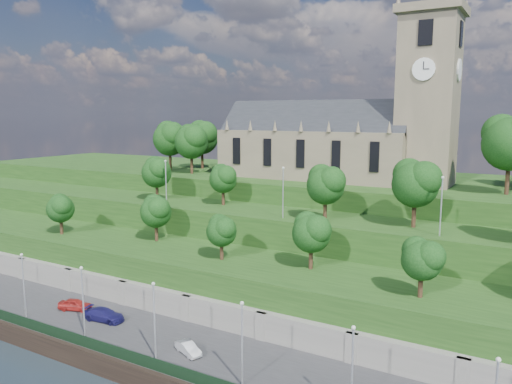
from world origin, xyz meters
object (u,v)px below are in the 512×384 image
Objects in this scene: church at (343,134)px; car_left at (75,305)px; car_right at (104,315)px; car_middle at (188,348)px.

church is 47.97m from car_left.
car_right is at bearing -109.47° from church.
car_right reaches higher than car_left.
car_middle is at bearing -116.76° from car_left.
car_right is (5.48, -0.51, 0.03)m from car_left.
car_middle is at bearing -90.75° from church.
church is at bearing -46.92° from car_left.
church is at bearing 21.59° from car_middle.
car_left is 5.50m from car_right.
car_middle is 13.56m from car_right.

